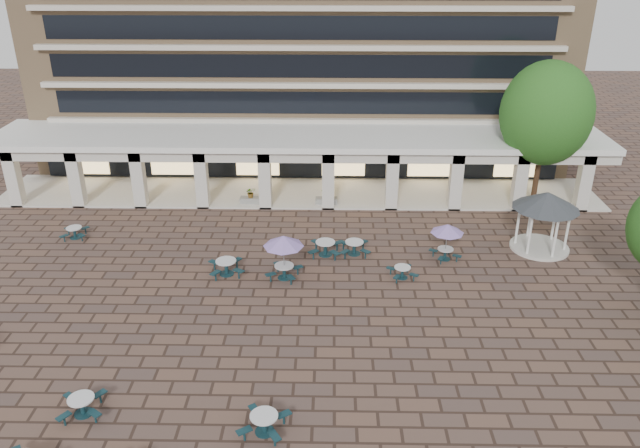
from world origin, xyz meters
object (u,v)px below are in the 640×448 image
(picnic_table_2, at_px, (264,422))
(planter_left, at_px, (251,198))
(planter_right, at_px, (326,198))
(gazebo, at_px, (546,207))

(picnic_table_2, distance_m, planter_left, 21.78)
(planter_left, distance_m, planter_right, 5.16)
(planter_left, bearing_deg, picnic_table_2, -81.87)
(picnic_table_2, bearing_deg, planter_right, 96.79)
(picnic_table_2, xyz_separation_m, planter_left, (-3.08, 21.56, 0.01))
(gazebo, distance_m, planter_right, 14.26)
(planter_left, xyz_separation_m, planter_right, (5.16, -0.00, -0.01))
(planter_left, bearing_deg, planter_right, -0.00)
(picnic_table_2, xyz_separation_m, gazebo, (14.67, 15.22, 2.19))
(picnic_table_2, bearing_deg, planter_left, 110.43)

